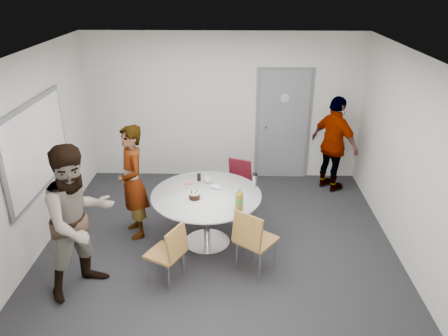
{
  "coord_description": "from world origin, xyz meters",
  "views": [
    {
      "loc": [
        0.22,
        -5.21,
        3.61
      ],
      "look_at": [
        0.07,
        0.25,
        1.15
      ],
      "focal_mm": 35.0,
      "sensor_mm": 36.0,
      "label": 1
    }
  ],
  "objects_px": {
    "chair_near_right": "(252,237)",
    "person_main": "(133,182)",
    "person_left": "(79,221)",
    "whiteboard": "(37,147)",
    "chair_near_left": "(170,250)",
    "person_right": "(334,144)",
    "door": "(283,125)",
    "table": "(208,201)",
    "chair_far": "(238,180)"
  },
  "relations": [
    {
      "from": "chair_near_right",
      "to": "person_main",
      "type": "distance_m",
      "value": 1.96
    },
    {
      "from": "chair_near_right",
      "to": "person_left",
      "type": "xyz_separation_m",
      "value": [
        -2.05,
        -0.3,
        0.38
      ]
    },
    {
      "from": "whiteboard",
      "to": "chair_near_left",
      "type": "xyz_separation_m",
      "value": [
        1.9,
        -0.98,
        -0.94
      ]
    },
    {
      "from": "whiteboard",
      "to": "chair_near_right",
      "type": "height_order",
      "value": "whiteboard"
    },
    {
      "from": "person_right",
      "to": "chair_near_left",
      "type": "bearing_deg",
      "value": 100.46
    },
    {
      "from": "person_left",
      "to": "door",
      "type": "bearing_deg",
      "value": 1.55
    },
    {
      "from": "table",
      "to": "person_main",
      "type": "height_order",
      "value": "person_main"
    },
    {
      "from": "chair_far",
      "to": "chair_near_right",
      "type": "bearing_deg",
      "value": 118.12
    },
    {
      "from": "chair_near_left",
      "to": "whiteboard",
      "type": "bearing_deg",
      "value": 89.5
    },
    {
      "from": "chair_near_left",
      "to": "chair_near_right",
      "type": "relative_size",
      "value": 0.9
    },
    {
      "from": "person_main",
      "to": "door",
      "type": "bearing_deg",
      "value": 105.65
    },
    {
      "from": "whiteboard",
      "to": "door",
      "type": "bearing_deg",
      "value": 32.66
    },
    {
      "from": "person_main",
      "to": "person_right",
      "type": "distance_m",
      "value": 3.57
    },
    {
      "from": "chair_near_left",
      "to": "person_right",
      "type": "relative_size",
      "value": 0.49
    },
    {
      "from": "chair_far",
      "to": "whiteboard",
      "type": "bearing_deg",
      "value": 42.09
    },
    {
      "from": "person_right",
      "to": "table",
      "type": "bearing_deg",
      "value": 93.86
    },
    {
      "from": "table",
      "to": "chair_far",
      "type": "bearing_deg",
      "value": 68.48
    },
    {
      "from": "door",
      "to": "chair_near_left",
      "type": "bearing_deg",
      "value": -116.98
    },
    {
      "from": "person_right",
      "to": "person_left",
      "type": "bearing_deg",
      "value": 91.38
    },
    {
      "from": "whiteboard",
      "to": "person_left",
      "type": "bearing_deg",
      "value": -50.78
    },
    {
      "from": "chair_near_right",
      "to": "person_main",
      "type": "bearing_deg",
      "value": -171.8
    },
    {
      "from": "person_main",
      "to": "person_left",
      "type": "height_order",
      "value": "person_left"
    },
    {
      "from": "table",
      "to": "chair_near_left",
      "type": "xyz_separation_m",
      "value": [
        -0.41,
        -0.92,
        -0.18
      ]
    },
    {
      "from": "person_left",
      "to": "chair_far",
      "type": "bearing_deg",
      "value": -1.78
    },
    {
      "from": "chair_near_left",
      "to": "person_right",
      "type": "distance_m",
      "value": 3.73
    },
    {
      "from": "table",
      "to": "chair_near_right",
      "type": "distance_m",
      "value": 0.92
    },
    {
      "from": "person_main",
      "to": "person_right",
      "type": "relative_size",
      "value": 0.99
    },
    {
      "from": "chair_far",
      "to": "person_main",
      "type": "distance_m",
      "value": 1.75
    },
    {
      "from": "table",
      "to": "chair_near_right",
      "type": "relative_size",
      "value": 1.66
    },
    {
      "from": "person_left",
      "to": "person_right",
      "type": "height_order",
      "value": "person_left"
    },
    {
      "from": "whiteboard",
      "to": "person_main",
      "type": "height_order",
      "value": "whiteboard"
    },
    {
      "from": "chair_near_left",
      "to": "chair_far",
      "type": "xyz_separation_m",
      "value": [
        0.83,
        1.98,
        0.01
      ]
    },
    {
      "from": "whiteboard",
      "to": "chair_far",
      "type": "relative_size",
      "value": 2.25
    },
    {
      "from": "person_left",
      "to": "person_right",
      "type": "distance_m",
      "value": 4.52
    },
    {
      "from": "whiteboard",
      "to": "person_main",
      "type": "bearing_deg",
      "value": 8.22
    },
    {
      "from": "table",
      "to": "chair_near_right",
      "type": "bearing_deg",
      "value": -48.73
    },
    {
      "from": "door",
      "to": "chair_far",
      "type": "bearing_deg",
      "value": -122.95
    },
    {
      "from": "door",
      "to": "person_main",
      "type": "distance_m",
      "value": 3.16
    },
    {
      "from": "table",
      "to": "chair_near_left",
      "type": "distance_m",
      "value": 1.02
    },
    {
      "from": "table",
      "to": "chair_far",
      "type": "xyz_separation_m",
      "value": [
        0.42,
        1.06,
        -0.17
      ]
    },
    {
      "from": "door",
      "to": "person_right",
      "type": "relative_size",
      "value": 1.24
    },
    {
      "from": "chair_near_left",
      "to": "chair_near_right",
      "type": "xyz_separation_m",
      "value": [
        1.01,
        0.23,
        0.06
      ]
    },
    {
      "from": "person_main",
      "to": "person_right",
      "type": "height_order",
      "value": "person_right"
    },
    {
      "from": "chair_near_left",
      "to": "person_right",
      "type": "height_order",
      "value": "person_right"
    },
    {
      "from": "whiteboard",
      "to": "chair_near_left",
      "type": "bearing_deg",
      "value": -27.36
    },
    {
      "from": "door",
      "to": "person_right",
      "type": "height_order",
      "value": "door"
    },
    {
      "from": "whiteboard",
      "to": "chair_near_left",
      "type": "distance_m",
      "value": 2.34
    },
    {
      "from": "person_left",
      "to": "chair_near_right",
      "type": "bearing_deg",
      "value": -41.08
    },
    {
      "from": "door",
      "to": "chair_near_left",
      "type": "xyz_separation_m",
      "value": [
        -1.66,
        -3.26,
        -0.52
      ]
    },
    {
      "from": "table",
      "to": "person_left",
      "type": "bearing_deg",
      "value": -145.62
    }
  ]
}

